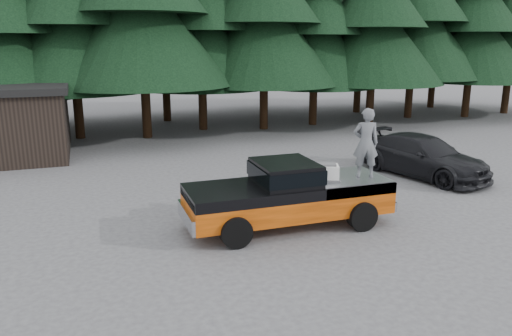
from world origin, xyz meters
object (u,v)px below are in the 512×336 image
object	(u,v)px
pickup_truck	(288,204)
air_compressor	(327,173)
parked_car	(423,156)
man_on_bed	(366,143)

from	to	relation	value
pickup_truck	air_compressor	world-z (taller)	air_compressor
pickup_truck	air_compressor	distance (m)	1.43
pickup_truck	parked_car	distance (m)	7.91
parked_car	pickup_truck	bearing A→B (deg)	-170.46
man_on_bed	parked_car	size ratio (longest dim) A/B	0.37
air_compressor	man_on_bed	bearing A→B (deg)	18.75
parked_car	air_compressor	bearing A→B (deg)	-165.12
air_compressor	man_on_bed	xyz separation A→B (m)	(1.16, -0.06, 0.80)
air_compressor	parked_car	xyz separation A→B (m)	(6.03, 3.59, -0.75)
air_compressor	parked_car	size ratio (longest dim) A/B	0.11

